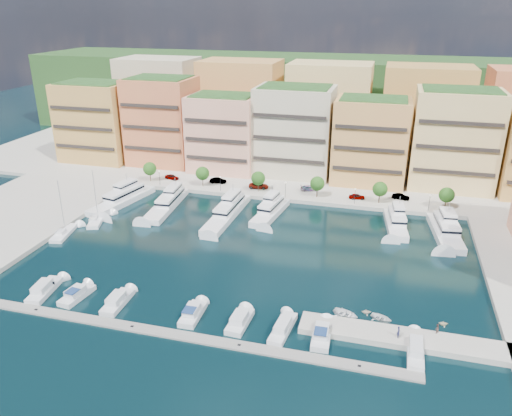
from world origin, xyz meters
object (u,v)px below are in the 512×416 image
(tender_0, at_px, (346,314))
(car_1, at_px, (218,181))
(tree_3, at_px, (317,184))
(person_1, at_px, (437,329))
(tree_1, at_px, (202,173))
(tender_3, at_px, (443,323))
(cruiser_0, at_px, (44,290))
(person_0, at_px, (399,332))
(tree_2, at_px, (258,178))
(tree_4, at_px, (380,189))
(yacht_1, at_px, (168,203))
(sailboat_1, at_px, (64,234))
(cruiser_7, at_px, (322,335))
(lamppost_2, at_px, (285,187))
(sailboat_2, at_px, (97,220))
(cruiser_4, at_px, (193,314))
(tree_5, at_px, (447,195))
(cruiser_9, at_px, (415,350))
(lamppost_1, at_px, (220,181))
(car_3, at_px, (309,188))
(cruiser_2, at_px, (117,302))
(cruiser_1, at_px, (77,295))
(yacht_6, at_px, (445,230))
(yacht_0, at_px, (124,198))
(lamppost_0, at_px, (159,176))
(cruiser_5, at_px, (240,322))
(tender_1, at_px, (366,312))
(tree_0, at_px, (150,169))
(yacht_3, at_px, (271,210))
(cruiser_6, at_px, (283,329))
(car_4, at_px, (357,196))
(yacht_5, at_px, (396,222))
(tender_2, at_px, (381,318))
(lamppost_4, at_px, (430,200))
(yacht_2, at_px, (228,211))
(car_2, at_px, (259,186))
(car_5, at_px, (401,197))

(tender_0, height_order, car_1, car_1)
(tree_3, distance_m, person_1, 59.96)
(tree_1, height_order, tender_3, tree_1)
(cruiser_0, bearing_deg, tree_1, 81.79)
(tender_0, relative_size, person_0, 2.19)
(tender_3, bearing_deg, tender_0, 88.17)
(tree_2, bearing_deg, car_1, 164.62)
(tree_4, relative_size, yacht_1, 0.25)
(sailboat_1, bearing_deg, cruiser_7, -19.75)
(lamppost_2, height_order, yacht_1, yacht_1)
(yacht_1, relative_size, sailboat_2, 1.69)
(person_1, bearing_deg, cruiser_4, -36.71)
(tree_5, height_order, cruiser_9, tree_5)
(lamppost_1, relative_size, car_3, 0.86)
(person_1, bearing_deg, lamppost_1, -87.54)
(cruiser_2, relative_size, tender_3, 5.12)
(sailboat_1, bearing_deg, tender_0, -13.19)
(cruiser_7, bearing_deg, cruiser_1, 179.99)
(tree_3, bearing_deg, cruiser_7, -80.44)
(yacht_6, height_order, car_1, yacht_6)
(yacht_0, distance_m, tender_3, 84.56)
(cruiser_7, relative_size, car_1, 1.65)
(cruiser_2, relative_size, sailboat_1, 0.60)
(tree_2, bearing_deg, lamppost_0, -175.30)
(yacht_6, bearing_deg, lamppost_0, 171.71)
(yacht_6, bearing_deg, yacht_1, -178.83)
(cruiser_5, height_order, tender_1, cruiser_5)
(yacht_1, distance_m, yacht_6, 67.25)
(lamppost_0, xyz_separation_m, person_0, (65.20, -53.88, -1.84))
(tree_1, bearing_deg, person_1, -42.24)
(tree_0, height_order, tender_3, tree_0)
(tree_5, height_order, tender_0, tree_5)
(yacht_3, xyz_separation_m, cruiser_6, (13.02, -45.67, -0.66))
(tree_3, distance_m, cruiser_1, 67.32)
(sailboat_1, distance_m, car_4, 72.42)
(cruiser_7, bearing_deg, lamppost_1, 122.67)
(yacht_5, xyz_separation_m, tender_1, (-4.25, -37.76, -0.79))
(tree_4, distance_m, cruiser_7, 58.58)
(tender_2, height_order, person_1, person_1)
(tree_4, distance_m, yacht_3, 28.55)
(yacht_3, height_order, cruiser_4, yacht_3)
(tree_2, distance_m, yacht_0, 35.86)
(yacht_1, xyz_separation_m, car_4, (46.39, 15.90, 0.61))
(lamppost_4, relative_size, yacht_2, 0.17)
(person_0, bearing_deg, yacht_6, -20.17)
(sailboat_1, bearing_deg, yacht_5, 18.56)
(yacht_5, xyz_separation_m, yacht_6, (10.83, -1.46, -0.00))
(tree_0, xyz_separation_m, lamppost_1, (22.00, -2.30, -0.92))
(yacht_3, height_order, tender_2, yacht_3)
(car_2, distance_m, car_5, 37.87)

